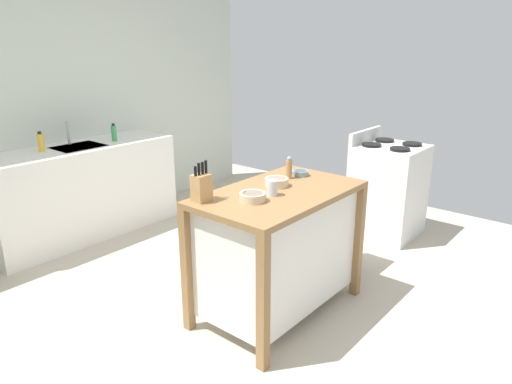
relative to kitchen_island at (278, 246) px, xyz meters
name	(u,v)px	position (x,y,z in m)	size (l,w,h in m)	color
ground_plane	(243,316)	(-0.22, 0.14, -0.50)	(6.16, 6.16, 0.00)	#BCB29E
wall_back	(42,101)	(-0.22, 2.66, 0.80)	(5.16, 0.10, 2.60)	silver
kitchen_island	(278,246)	(0.00, 0.00, 0.00)	(1.18, 0.70, 0.90)	olive
knife_block	(201,187)	(-0.47, 0.25, 0.49)	(0.11, 0.09, 0.25)	tan
bowl_stoneware_deep	(277,182)	(0.07, 0.08, 0.43)	(0.16, 0.16, 0.06)	beige
bowl_ceramic_small	(300,173)	(0.39, 0.10, 0.42)	(0.12, 0.12, 0.04)	gray
bowl_ceramic_wide	(253,197)	(-0.27, 0.00, 0.42)	(0.17, 0.17, 0.05)	beige
drinking_cup	(272,188)	(-0.10, -0.02, 0.45)	(0.07, 0.07, 0.10)	silver
pepper_grinder	(289,168)	(0.28, 0.12, 0.47)	(0.04, 0.04, 0.16)	#AD7F4C
trash_bin	(337,234)	(0.83, 0.01, -0.19)	(0.36, 0.28, 0.63)	gray
sink_counter	(83,191)	(-0.11, 2.31, -0.05)	(1.83, 0.60, 0.89)	white
sink_faucet	(68,133)	(-0.11, 2.45, 0.50)	(0.02, 0.02, 0.22)	#B7BCC1
bottle_spray_cleaner	(41,142)	(-0.44, 2.34, 0.47)	(0.05, 0.05, 0.18)	yellow
bottle_hand_soap	(114,133)	(0.25, 2.24, 0.47)	(0.05, 0.05, 0.18)	green
stove	(388,190)	(1.81, 0.03, -0.05)	(0.60, 0.60, 1.01)	silver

